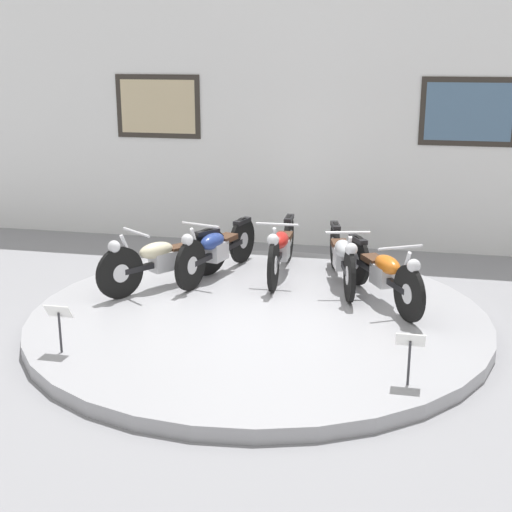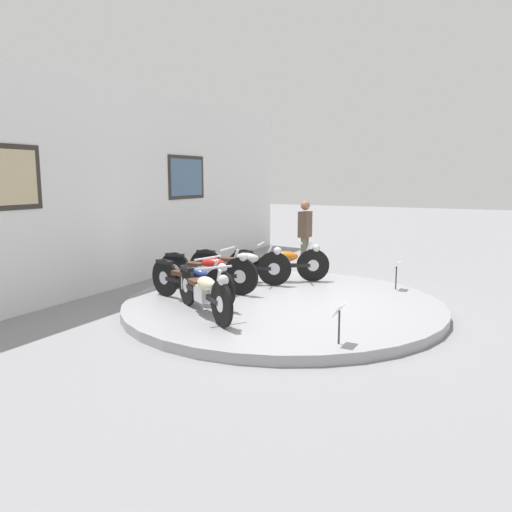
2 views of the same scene
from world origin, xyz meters
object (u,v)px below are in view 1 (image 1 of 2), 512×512
at_px(motorcycle_silver, 342,255).
at_px(motorcycle_orange, 383,271).
at_px(info_placard_front_centre, 410,347).
at_px(motorcycle_red, 281,247).
at_px(info_placard_front_left, 59,318).
at_px(motorcycle_blue, 216,248).
at_px(motorcycle_cream, 163,258).

bearing_deg(motorcycle_silver, motorcycle_orange, -46.78).
height_order(motorcycle_silver, info_placard_front_centre, motorcycle_silver).
bearing_deg(motorcycle_red, info_placard_front_left, -119.92).
height_order(motorcycle_red, info_placard_front_left, motorcycle_red).
relative_size(motorcycle_blue, motorcycle_silver, 0.99).
relative_size(motorcycle_orange, info_placard_front_left, 3.44).
relative_size(motorcycle_red, motorcycle_orange, 1.14).
relative_size(motorcycle_cream, info_placard_front_left, 3.23).
xyz_separation_m(motorcycle_silver, info_placard_front_left, (-2.52, -2.72, -0.02)).
height_order(motorcycle_red, motorcycle_orange, motorcycle_red).
distance_m(motorcycle_silver, info_placard_front_left, 3.71).
height_order(motorcycle_red, info_placard_front_centre, motorcycle_red).
xyz_separation_m(motorcycle_cream, motorcycle_red, (1.37, 0.79, 0.01)).
distance_m(motorcycle_cream, motorcycle_red, 1.58).
xyz_separation_m(motorcycle_cream, motorcycle_silver, (2.20, 0.57, 0.00)).
bearing_deg(info_placard_front_left, motorcycle_red, 60.08).
bearing_deg(info_placard_front_left, motorcycle_silver, 47.23).
xyz_separation_m(motorcycle_silver, info_placard_front_centre, (0.86, -2.72, -0.02)).
bearing_deg(motorcycle_red, info_placard_front_centre, -60.11).
bearing_deg(motorcycle_cream, motorcycle_red, 29.86).
distance_m(motorcycle_red, motorcycle_orange, 1.57).
distance_m(motorcycle_blue, info_placard_front_centre, 3.71).
bearing_deg(motorcycle_orange, info_placard_front_centre, -81.38).
relative_size(motorcycle_silver, info_placard_front_left, 3.81).
height_order(motorcycle_blue, info_placard_front_left, motorcycle_blue).
height_order(info_placard_front_left, info_placard_front_centre, same).
relative_size(motorcycle_red, info_placard_front_centre, 3.92).
bearing_deg(motorcycle_cream, motorcycle_orange, -0.05).
xyz_separation_m(motorcycle_red, info_placard_front_left, (-1.69, -2.94, -0.03)).
bearing_deg(motorcycle_orange, motorcycle_cream, 179.95).
relative_size(motorcycle_cream, motorcycle_silver, 0.85).
bearing_deg(info_placard_front_centre, motorcycle_orange, 98.62).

